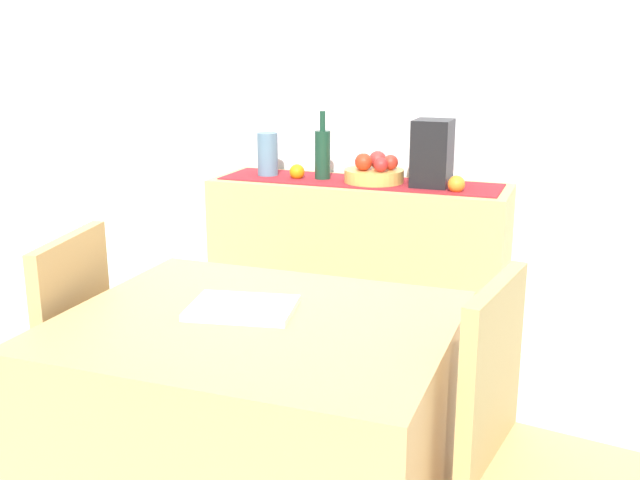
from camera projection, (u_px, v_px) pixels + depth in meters
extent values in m
cube|color=beige|center=(274.00, 446.00, 2.75)|extent=(6.40, 6.40, 0.02)
cube|color=silver|center=(370.00, 63.00, 3.47)|extent=(6.40, 0.06, 2.70)
cube|color=tan|center=(358.00, 269.00, 3.47)|extent=(1.36, 0.42, 0.83)
cube|color=maroon|center=(359.00, 182.00, 3.36)|extent=(1.28, 0.32, 0.01)
cylinder|color=gold|center=(374.00, 176.00, 3.33)|extent=(0.27, 0.27, 0.06)
sphere|color=#A92C28|center=(378.00, 160.00, 3.34)|extent=(0.08, 0.08, 0.08)
sphere|color=red|center=(364.00, 162.00, 3.28)|extent=(0.08, 0.08, 0.08)
sphere|color=red|center=(390.00, 162.00, 3.30)|extent=(0.07, 0.07, 0.07)
sphere|color=red|center=(363.00, 160.00, 3.36)|extent=(0.06, 0.06, 0.06)
sphere|color=red|center=(381.00, 165.00, 3.24)|extent=(0.06, 0.06, 0.06)
cylinder|color=#173A28|center=(323.00, 155.00, 3.39)|extent=(0.07, 0.07, 0.23)
cylinder|color=#173A28|center=(323.00, 121.00, 3.35)|extent=(0.03, 0.03, 0.09)
cube|color=black|center=(432.00, 154.00, 3.21)|extent=(0.16, 0.18, 0.29)
cylinder|color=slate|center=(268.00, 155.00, 3.48)|extent=(0.10, 0.10, 0.21)
sphere|color=orange|center=(456.00, 184.00, 3.12)|extent=(0.07, 0.07, 0.07)
sphere|color=orange|center=(297.00, 172.00, 3.42)|extent=(0.07, 0.07, 0.07)
cube|color=tan|center=(259.00, 445.00, 2.04)|extent=(1.02, 0.84, 0.74)
cube|color=white|center=(242.00, 308.00, 2.00)|extent=(0.31, 0.26, 0.02)
cube|color=tan|center=(33.00, 441.00, 2.34)|extent=(0.46, 0.46, 0.45)
cube|color=tan|center=(74.00, 310.00, 2.19)|extent=(0.11, 0.40, 0.45)
cube|color=tan|center=(492.00, 372.00, 1.78)|extent=(0.10, 0.40, 0.45)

